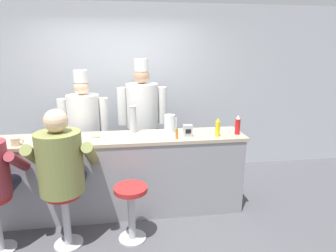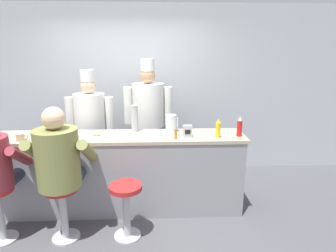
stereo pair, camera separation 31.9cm
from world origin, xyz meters
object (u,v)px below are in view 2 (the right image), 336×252
Objects in this scene: breakfast_plate at (97,136)px; cook_in_whites_near at (91,125)px; water_pitcher_clear at (171,123)px; cereal_bowl at (72,136)px; empty_stool_round at (126,202)px; coffee_mug_tan at (21,137)px; cook_in_whites_far at (148,116)px; cup_stack_steel at (135,118)px; mustard_bottle_yellow at (218,129)px; diner_seated_olive at (59,161)px; napkin_dispenser_chrome at (187,131)px; hot_sauce_bottle_orange at (176,134)px; ketchup_bottle_red at (239,127)px.

breakfast_plate is 0.14× the size of cook_in_whites_near.
breakfast_plate is at bearing -168.27° from water_pitcher_clear.
empty_stool_round is at bearing -37.77° from cereal_bowl.
water_pitcher_clear is at bearing 10.09° from coffee_mug_tan.
cup_stack_steel is at bearing -102.27° from cook_in_whites_far.
breakfast_plate is at bearing -71.92° from cook_in_whites_near.
cook_in_whites_near is at bearing 154.68° from mustard_bottle_yellow.
cereal_bowl is 0.98× the size of coffee_mug_tan.
coffee_mug_tan is (-1.74, -0.31, -0.07)m from water_pitcher_clear.
diner_seated_olive reaches higher than empty_stool_round.
napkin_dispenser_chrome is 1.52m from cook_in_whites_near.
cup_stack_steel is 1.07m from empty_stool_round.
napkin_dispenser_chrome is at bearing -2.79° from breakfast_plate.
water_pitcher_clear is 1.12m from empty_stool_round.
hot_sauce_bottle_orange is 0.36× the size of cup_stack_steel.
mustard_bottle_yellow is 0.12× the size of cook_in_whites_far.
napkin_dispenser_chrome reaches higher than breakfast_plate.
water_pitcher_clear is 0.93m from breakfast_plate.
cup_stack_steel reaches higher than coffee_mug_tan.
mustard_bottle_yellow is 0.16× the size of diner_seated_olive.
mustard_bottle_yellow is at bearing 0.89° from coffee_mug_tan.
cook_in_whites_near is 0.93× the size of cook_in_whites_far.
water_pitcher_clear is 1.65× the size of cereal_bowl.
mustard_bottle_yellow is 1.67× the size of coffee_mug_tan.
coffee_mug_tan is 0.69m from diner_seated_olive.
cook_in_whites_near is (-1.67, 0.79, -0.14)m from mustard_bottle_yellow.
cereal_bowl is (-1.18, -0.22, -0.08)m from water_pitcher_clear.
hot_sauce_bottle_orange is 0.16m from napkin_dispenser_chrome.
empty_stool_round is (0.39, -0.54, -0.58)m from breakfast_plate.
cup_stack_steel is 0.73m from cook_in_whites_far.
cook_in_whites_far reaches higher than cereal_bowl.
diner_seated_olive is at bearing -121.44° from cook_in_whites_far.
water_pitcher_clear is 0.13× the size of cook_in_whites_near.
coffee_mug_tan is 1.92m from napkin_dispenser_chrome.
hot_sauce_bottle_orange is 0.06× the size of cook_in_whites_far.
ketchup_bottle_red reaches higher than napkin_dispenser_chrome.
ketchup_bottle_red is 0.17× the size of diner_seated_olive.
cup_stack_steel is (-1.00, 0.31, 0.06)m from mustard_bottle_yellow.
cook_in_whites_far is at bearing 36.42° from coffee_mug_tan.
napkin_dispenser_chrome is at bearing -63.52° from cook_in_whites_far.
water_pitcher_clear is 0.12× the size of cook_in_whites_far.
diner_seated_olive reaches higher than hot_sauce_bottle_orange.
water_pitcher_clear is 1.76m from coffee_mug_tan.
hot_sauce_bottle_orange is at bearing -173.68° from ketchup_bottle_red.
hot_sauce_bottle_orange is at bearing -71.82° from cook_in_whites_far.
napkin_dispenser_chrome is (0.18, -0.24, -0.04)m from water_pitcher_clear.
water_pitcher_clear reaches higher than napkin_dispenser_chrome.
diner_seated_olive is (-0.28, -0.51, -0.12)m from breakfast_plate.
cup_stack_steel is 0.23× the size of diner_seated_olive.
napkin_dispenser_chrome is 1.45m from diner_seated_olive.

